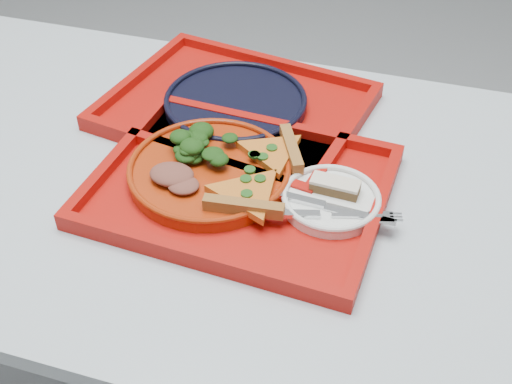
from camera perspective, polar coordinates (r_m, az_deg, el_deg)
table at (r=1.11m, az=-4.97°, el=-1.17°), size 1.60×0.80×0.75m
tray_main at (r=1.02m, az=-1.39°, el=0.20°), size 0.47×0.38×0.01m
tray_far at (r=1.20m, az=-1.81°, el=7.29°), size 0.50×0.42×0.01m
dinner_plate at (r=1.03m, az=-4.15°, el=1.76°), size 0.26×0.26×0.02m
side_plate at (r=0.98m, az=6.66°, el=-0.85°), size 0.15×0.15×0.01m
navy_plate at (r=1.19m, az=-1.82°, el=7.85°), size 0.26×0.26×0.02m
pizza_slice_a at (r=0.96m, az=-0.71°, el=0.02°), size 0.13×0.15×0.02m
pizza_slice_b at (r=1.04m, az=1.44°, el=3.71°), size 0.16×0.15×0.02m
salad_heap at (r=1.04m, az=-4.61°, el=4.54°), size 0.10×0.09×0.05m
meat_portion at (r=1.00m, az=-7.50°, el=1.57°), size 0.07×0.06×0.02m
dessert_bar at (r=0.98m, az=7.04°, el=0.52°), size 0.08×0.03×0.02m
knife at (r=0.96m, az=6.99°, el=-1.39°), size 0.19×0.03×0.01m
fork at (r=0.95m, az=6.62°, el=-2.03°), size 0.18×0.07×0.01m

